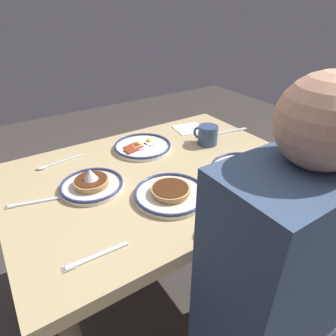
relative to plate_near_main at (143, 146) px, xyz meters
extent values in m
plane|color=#3E3833|center=(0.04, 0.21, -0.75)|extent=(6.00, 6.00, 0.00)
cube|color=tan|center=(0.04, 0.21, -0.04)|extent=(1.20, 0.85, 0.05)
cylinder|color=tan|center=(-0.46, -0.12, -0.40)|extent=(0.06, 0.06, 0.69)
cylinder|color=tan|center=(0.55, -0.12, -0.40)|extent=(0.06, 0.06, 0.69)
cylinder|color=tan|center=(-0.46, 0.55, -0.40)|extent=(0.06, 0.06, 0.69)
cylinder|color=white|center=(0.00, 0.00, -0.01)|extent=(0.27, 0.27, 0.01)
torus|color=navy|center=(0.00, 0.00, 0.01)|extent=(0.27, 0.27, 0.01)
cylinder|color=white|center=(-0.04, 0.00, 0.01)|extent=(0.07, 0.07, 0.01)
sphere|color=yellow|center=(-0.04, -0.01, 0.01)|extent=(0.03, 0.03, 0.03)
cylinder|color=white|center=(0.02, 0.01, 0.01)|extent=(0.07, 0.07, 0.01)
sphere|color=yellow|center=(0.02, -0.01, 0.01)|extent=(0.03, 0.03, 0.03)
cube|color=#A93F27|center=(0.05, -0.02, 0.01)|extent=(0.07, 0.04, 0.01)
cube|color=#9A421C|center=(0.05, 0.00, 0.01)|extent=(0.10, 0.04, 0.01)
cube|color=#A0382B|center=(0.05, 0.03, 0.01)|extent=(0.09, 0.04, 0.01)
cylinder|color=silver|center=(0.32, 0.19, -0.01)|extent=(0.24, 0.24, 0.01)
torus|color=navy|center=(0.32, 0.19, 0.01)|extent=(0.23, 0.23, 0.01)
cylinder|color=tan|center=(0.32, 0.19, 0.01)|extent=(0.13, 0.13, 0.01)
cylinder|color=tan|center=(0.32, 0.19, 0.02)|extent=(0.13, 0.13, 0.01)
cylinder|color=#4C2814|center=(0.32, 0.19, 0.03)|extent=(0.12, 0.12, 0.00)
cone|color=white|center=(0.32, 0.19, 0.05)|extent=(0.05, 0.05, 0.04)
cylinder|color=silver|center=(-0.24, 0.42, -0.01)|extent=(0.28, 0.28, 0.01)
torus|color=navy|center=(-0.24, 0.42, 0.01)|extent=(0.27, 0.27, 0.01)
cube|color=#DB9B4C|center=(-0.27, 0.39, 0.01)|extent=(0.14, 0.09, 0.02)
ellipsoid|color=brown|center=(-0.20, 0.47, 0.02)|extent=(0.05, 0.04, 0.04)
ellipsoid|color=brown|center=(-0.20, 0.45, 0.02)|extent=(0.04, 0.03, 0.03)
ellipsoid|color=brown|center=(-0.20, 0.45, 0.02)|extent=(0.04, 0.03, 0.03)
ellipsoid|color=brown|center=(-0.19, 0.44, 0.02)|extent=(0.04, 0.03, 0.03)
ellipsoid|color=brown|center=(-0.20, 0.44, 0.02)|extent=(0.05, 0.04, 0.04)
cylinder|color=silver|center=(0.10, 0.39, -0.01)|extent=(0.26, 0.26, 0.01)
torus|color=navy|center=(0.10, 0.39, 0.01)|extent=(0.26, 0.26, 0.01)
cylinder|color=tan|center=(0.10, 0.39, 0.01)|extent=(0.13, 0.13, 0.01)
cylinder|color=tan|center=(0.10, 0.39, 0.02)|extent=(0.14, 0.14, 0.01)
cylinder|color=#4C2814|center=(0.10, 0.39, 0.03)|extent=(0.13, 0.13, 0.00)
cylinder|color=#334772|center=(-0.29, 0.13, 0.03)|extent=(0.10, 0.10, 0.09)
torus|color=#334772|center=(-0.27, 0.08, 0.03)|extent=(0.04, 0.06, 0.06)
cylinder|color=brown|center=(-0.29, 0.13, 0.06)|extent=(0.08, 0.08, 0.01)
cube|color=white|center=(-0.33, -0.07, -0.01)|extent=(0.17, 0.16, 0.00)
cube|color=silver|center=(0.43, 0.52, -0.01)|extent=(0.18, 0.02, 0.01)
cube|color=silver|center=(0.51, 0.50, -0.01)|extent=(0.03, 0.00, 0.00)
cube|color=silver|center=(0.51, 0.51, -0.01)|extent=(0.03, 0.00, 0.00)
cube|color=silver|center=(0.51, 0.52, -0.01)|extent=(0.03, 0.00, 0.00)
cube|color=silver|center=(0.51, 0.52, -0.01)|extent=(0.03, 0.00, 0.00)
cube|color=silver|center=(0.52, 0.16, -0.01)|extent=(0.18, 0.06, 0.01)
cube|color=silver|center=(0.59, 0.13, -0.01)|extent=(0.03, 0.01, 0.00)
cube|color=silver|center=(0.60, 0.14, -0.01)|extent=(0.03, 0.01, 0.00)
cube|color=silver|center=(0.60, 0.15, -0.01)|extent=(0.03, 0.01, 0.00)
cube|color=silver|center=(0.60, 0.15, -0.01)|extent=(0.03, 0.01, 0.00)
cube|color=silver|center=(-0.47, 0.08, -0.01)|extent=(0.18, 0.04, 0.01)
cube|color=silver|center=(-0.55, 0.09, -0.01)|extent=(0.09, 0.03, 0.00)
cube|color=silver|center=(0.36, -0.08, -0.01)|extent=(0.19, 0.04, 0.01)
ellipsoid|color=silver|center=(0.45, -0.07, -0.01)|extent=(0.04, 0.03, 0.01)
cube|color=#384C6B|center=(0.04, 0.83, 0.01)|extent=(0.43, 0.22, 0.61)
sphere|color=tan|center=(0.04, 0.83, 0.41)|extent=(0.19, 0.19, 0.19)
cylinder|color=#E0B17D|center=(-0.01, 0.65, 0.03)|extent=(0.09, 0.09, 0.26)
camera|label=1|loc=(0.58, 1.11, 0.61)|focal=31.39mm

